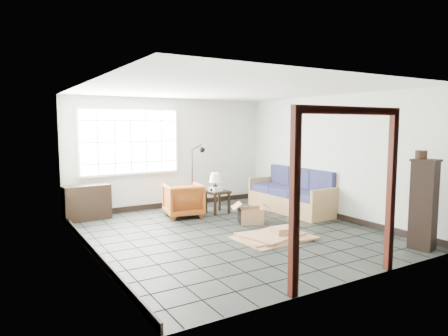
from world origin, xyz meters
TOP-DOWN VIEW (x-y plane):
  - ground at (0.00, 0.00)m, footprint 5.50×5.50m
  - room_shell at (0.00, 0.03)m, footprint 5.02×5.52m
  - window_panel at (-1.00, 2.70)m, footprint 2.32×0.08m
  - doorway_trim at (0.00, -2.70)m, footprint 1.80×0.08m
  - futon_sofa at (2.22, 0.85)m, footprint 0.86×2.23m
  - armchair at (-0.19, 1.66)m, footprint 0.88×0.84m
  - side_table at (0.60, 1.55)m, footprint 0.50×0.50m
  - table_lamp at (0.52, 1.51)m, footprint 0.33×0.33m
  - projector at (0.52, 1.49)m, footprint 0.31×0.27m
  - floor_lamp at (0.36, 2.08)m, footprint 0.41×0.27m
  - console_shelf at (-2.05, 2.40)m, footprint 0.96×0.42m
  - tall_shelf at (2.09, -2.40)m, footprint 0.38×0.45m
  - pot at (2.07, -2.32)m, footprint 0.22×0.22m
  - open_box at (0.71, 0.40)m, footprint 0.84×0.63m
  - cardboard_pile at (0.45, -0.72)m, footprint 1.38×1.02m

SIDE VIEW (x-z plane):
  - ground at x=0.00m, z-range 0.00..0.00m
  - cardboard_pile at x=0.45m, z-range -0.05..0.15m
  - open_box at x=0.71m, z-range -0.06..0.37m
  - futon_sofa at x=2.22m, z-range -0.14..0.85m
  - console_shelf at x=-2.05m, z-range 0.00..0.73m
  - armchair at x=-0.19m, z-range 0.00..0.79m
  - side_table at x=0.60m, z-range 0.16..0.67m
  - projector at x=0.52m, z-range 0.51..0.60m
  - tall_shelf at x=2.09m, z-range 0.01..1.46m
  - table_lamp at x=0.52m, z-range 0.59..1.00m
  - floor_lamp at x=0.36m, z-range 0.05..1.58m
  - doorway_trim at x=0.00m, z-range 0.28..2.48m
  - pot at x=2.07m, z-range 1.44..1.58m
  - window_panel at x=-1.00m, z-range 0.84..2.36m
  - room_shell at x=0.00m, z-range 0.37..2.98m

